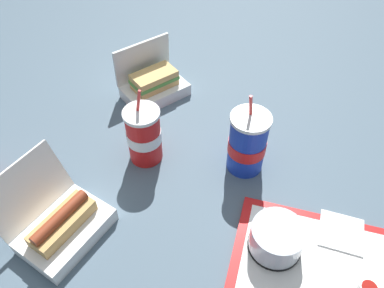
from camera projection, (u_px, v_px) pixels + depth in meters
name	position (u px, v px, depth m)	size (l,w,h in m)	color
ground_plane	(180.00, 158.00, 1.05)	(3.20, 3.20, 0.00)	#4C6070
food_tray	(316.00, 263.00, 0.83)	(0.40, 0.30, 0.01)	red
cake_container	(276.00, 239.00, 0.83)	(0.12, 0.12, 0.07)	black
napkin_stack	(341.00, 232.00, 0.87)	(0.10, 0.10, 0.00)	white
clamshell_hotdog_center	(60.00, 224.00, 0.86)	(0.23, 0.23, 0.17)	white
clamshell_sandwich_left	(153.00, 84.00, 1.21)	(0.22, 0.24, 0.17)	white
soda_cup_corner	(144.00, 135.00, 1.00)	(0.10, 0.10, 0.23)	red
soda_cup_back	(247.00, 143.00, 0.97)	(0.10, 0.10, 0.24)	#1938B7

